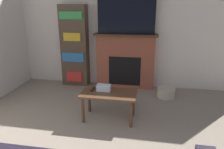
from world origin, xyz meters
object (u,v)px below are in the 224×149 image
object	(u,v)px
bookshelf	(75,46)
storage_basket	(166,93)
tv	(126,15)
fireplace	(125,61)
coffee_table	(109,97)

from	to	relation	value
bookshelf	storage_basket	xyz separation A→B (m)	(2.01, -0.42, -0.79)
tv	bookshelf	distance (m)	1.31
fireplace	coffee_table	bearing A→B (deg)	-93.12
tv	storage_basket	world-z (taller)	tv
coffee_table	bookshelf	bearing A→B (deg)	125.62
tv	coffee_table	size ratio (longest dim) A/B	1.37
storage_basket	bookshelf	bearing A→B (deg)	168.09
coffee_table	storage_basket	bearing A→B (deg)	47.38
fireplace	tv	world-z (taller)	tv
storage_basket	tv	bearing A→B (deg)	154.10
fireplace	storage_basket	xyz separation A→B (m)	(0.88, -0.45, -0.50)
fireplace	bookshelf	xyz separation A→B (m)	(-1.13, -0.02, 0.29)
tv	coffee_table	distance (m)	1.88
storage_basket	fireplace	bearing A→B (deg)	153.06
tv	coffee_table	world-z (taller)	tv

